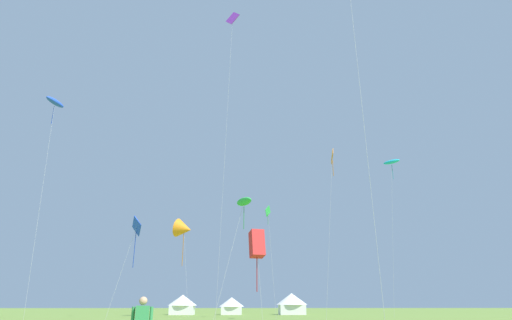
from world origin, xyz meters
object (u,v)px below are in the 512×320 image
(kite_orange_delta, at_px, (184,229))
(kite_green_diamond, at_px, (268,214))
(festival_tent_center, at_px, (232,305))
(festival_tent_left, at_px, (292,303))
(kite_purple_diamond, at_px, (232,24))
(kite_orange_diamond, at_px, (332,160))
(kite_blue_diamond, at_px, (136,229))
(kite_cyan_parafoil, at_px, (391,162))
(kite_blue_parafoil, at_px, (55,103))
(kite_red_box, at_px, (257,244))
(festival_tent_right, at_px, (182,304))
(kite_green_parafoil, at_px, (244,202))

(kite_orange_delta, relative_size, kite_green_diamond, 0.97)
(festival_tent_center, bearing_deg, festival_tent_left, 0.00)
(festival_tent_center, bearing_deg, kite_purple_diamond, -90.58)
(kite_orange_diamond, xyz_separation_m, kite_blue_diamond, (-19.25, -2.83, -7.97))
(kite_green_diamond, bearing_deg, kite_purple_diamond, -125.18)
(kite_blue_diamond, bearing_deg, kite_cyan_parafoil, 27.69)
(kite_blue_diamond, height_order, festival_tent_center, kite_blue_diamond)
(kite_blue_parafoil, bearing_deg, kite_green_diamond, 27.69)
(kite_blue_parafoil, bearing_deg, kite_orange_diamond, 2.97)
(kite_cyan_parafoil, relative_size, kite_blue_diamond, 2.26)
(kite_cyan_parafoil, xyz_separation_m, kite_green_diamond, (-17.74, -2.79, -8.17))
(kite_red_box, distance_m, kite_green_diamond, 16.53)
(kite_blue_parafoil, xyz_separation_m, kite_green_diamond, (23.05, 12.10, -9.08))
(festival_tent_right, bearing_deg, kite_orange_diamond, -57.38)
(kite_orange_diamond, xyz_separation_m, kite_orange_delta, (-17.52, 17.86, -4.43))
(kite_orange_delta, relative_size, festival_tent_center, 3.26)
(kite_green_parafoil, height_order, festival_tent_left, kite_green_parafoil)
(kite_orange_delta, distance_m, kite_red_box, 24.96)
(kite_green_diamond, relative_size, festival_tent_center, 3.35)
(kite_orange_diamond, xyz_separation_m, festival_tent_right, (-18.53, 28.95, -14.41))
(kite_orange_delta, distance_m, festival_tent_center, 16.51)
(kite_blue_diamond, bearing_deg, festival_tent_left, 60.30)
(kite_blue_diamond, height_order, kite_purple_diamond, kite_purple_diamond)
(kite_blue_parafoil, distance_m, kite_green_diamond, 27.57)
(kite_red_box, height_order, festival_tent_left, kite_red_box)
(kite_blue_parafoil, xyz_separation_m, festival_tent_right, (10.63, 30.46, -19.77))
(kite_orange_diamond, bearing_deg, kite_green_diamond, 120.00)
(kite_cyan_parafoil, relative_size, festival_tent_center, 5.21)
(kite_blue_parafoil, bearing_deg, festival_tent_center, 58.84)
(kite_purple_diamond, bearing_deg, kite_orange_diamond, -18.33)
(kite_orange_diamond, xyz_separation_m, kite_red_box, (-8.24, -4.74, -9.54))
(festival_tent_left, bearing_deg, kite_orange_diamond, -87.79)
(kite_orange_diamond, xyz_separation_m, festival_tent_left, (-1.12, 28.95, -14.28))
(festival_tent_left, bearing_deg, kite_cyan_parafoil, -50.71)
(kite_cyan_parafoil, bearing_deg, kite_green_parafoil, -132.62)
(kite_red_box, relative_size, kite_green_diamond, 0.58)
(kite_orange_diamond, distance_m, kite_cyan_parafoil, 18.27)
(festival_tent_left, bearing_deg, kite_green_parafoil, -102.24)
(kite_cyan_parafoil, height_order, kite_blue_diamond, kite_cyan_parafoil)
(kite_green_parafoil, bearing_deg, kite_red_box, 75.63)
(kite_red_box, bearing_deg, kite_green_parafoil, -104.37)
(kite_green_diamond, bearing_deg, festival_tent_center, 104.17)
(kite_blue_parafoil, height_order, kite_green_parafoil, kite_blue_parafoil)
(kite_cyan_parafoil, relative_size, festival_tent_right, 4.55)
(festival_tent_right, bearing_deg, kite_green_diamond, -55.93)
(kite_green_diamond, xyz_separation_m, festival_tent_center, (-4.63, 18.36, -10.90))
(kite_blue_diamond, xyz_separation_m, festival_tent_left, (18.13, 31.78, -6.30))
(kite_cyan_parafoil, bearing_deg, festival_tent_center, 145.16)
(kite_blue_parafoil, bearing_deg, festival_tent_left, 47.37)
(kite_green_parafoil, bearing_deg, festival_tent_left, 77.76)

